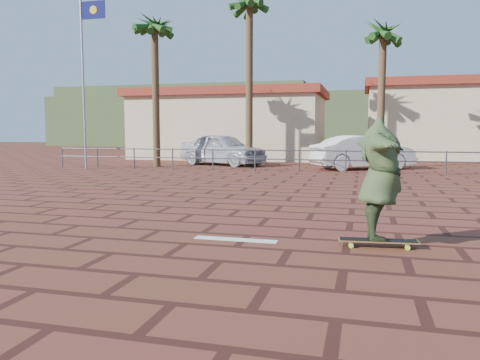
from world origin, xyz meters
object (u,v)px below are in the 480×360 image
Objects in this scene: longboard at (378,241)px; car_silver at (222,149)px; skateboarder at (380,179)px; car_white at (363,152)px.

longboard is 18.20m from car_silver.
skateboarder is (0.00, -0.00, 0.97)m from longboard.
car_silver is at bearing 13.83° from skateboarder.
car_white is (-0.28, 15.52, 0.70)m from longboard.
skateboarder reaches higher than car_white.
car_silver is at bearing 52.45° from car_white.
car_silver is at bearing 109.08° from longboard.
car_silver is (-7.55, 16.55, 0.75)m from longboard.
skateboarder reaches higher than longboard.
skateboarder is 0.47× the size of car_silver.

